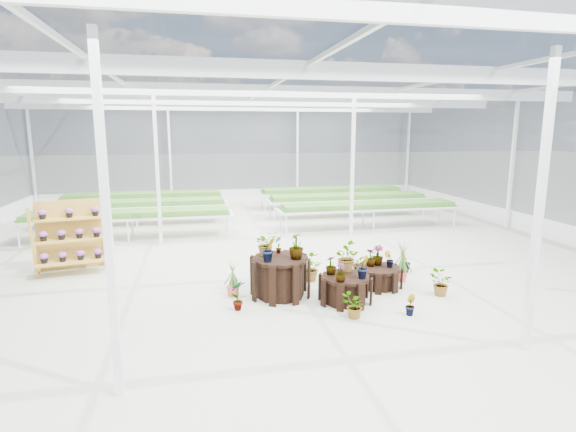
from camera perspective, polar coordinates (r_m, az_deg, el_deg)
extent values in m
plane|color=gray|center=(10.35, -0.32, -8.13)|extent=(24.00, 24.00, 0.00)
cylinder|color=black|center=(9.28, -1.03, -7.73)|extent=(1.54, 1.54, 0.82)
cylinder|color=black|center=(9.07, 7.27, -9.19)|extent=(1.27, 1.27, 0.54)
cylinder|color=black|center=(10.05, 11.39, -7.60)|extent=(1.29, 1.29, 0.44)
imported|color=#3E6F26|center=(9.25, -2.85, -3.50)|extent=(0.57, 0.54, 0.51)
imported|color=#3E6F26|center=(9.00, 1.04, -3.78)|extent=(0.42, 0.42, 0.55)
imported|color=#3E6F26|center=(9.44, -1.23, -3.62)|extent=(0.16, 0.22, 0.38)
imported|color=#3E6F26|center=(8.83, -2.45, -4.23)|extent=(0.34, 0.32, 0.50)
imported|color=#3E6F26|center=(9.00, 5.48, -6.21)|extent=(0.29, 0.29, 0.39)
imported|color=#3E6F26|center=(8.84, 9.49, -6.39)|extent=(0.31, 0.32, 0.45)
imported|color=#3E6F26|center=(9.23, 7.28, -5.17)|extent=(0.46, 0.53, 0.59)
imported|color=#3E6F26|center=(8.60, 6.71, -7.10)|extent=(0.27, 0.27, 0.37)
imported|color=#3E6F26|center=(9.97, 10.46, -5.19)|extent=(0.31, 0.31, 0.39)
imported|color=#3E6F26|center=(9.96, 12.70, -5.37)|extent=(0.24, 0.22, 0.37)
imported|color=#3E6F26|center=(10.10, 11.33, -4.88)|extent=(0.34, 0.34, 0.44)
imported|color=#3E6F26|center=(8.66, -6.37, -9.92)|extent=(0.38, 0.35, 0.60)
imported|color=#3E6F26|center=(9.58, -3.84, -8.07)|extent=(0.29, 0.33, 0.52)
imported|color=#3E6F26|center=(8.36, 8.38, -11.26)|extent=(0.53, 0.50, 0.47)
imported|color=#3E6F26|center=(8.73, 15.22, -10.82)|extent=(0.24, 0.26, 0.39)
imported|color=#3E6F26|center=(9.86, 18.69, -8.09)|extent=(0.62, 0.62, 0.52)
imported|color=#3E6F26|center=(11.18, 14.67, -5.65)|extent=(0.36, 0.37, 0.53)
imported|color=#3E6F26|center=(10.90, 8.84, -5.95)|extent=(0.48, 0.43, 0.49)
imported|color=#3E6F26|center=(10.25, 2.71, -6.59)|extent=(0.62, 0.66, 0.60)
imported|color=#3E6F26|center=(10.16, -1.53, -6.83)|extent=(0.45, 0.45, 0.57)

